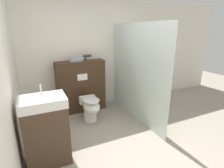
{
  "coord_description": "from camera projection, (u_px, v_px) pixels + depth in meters",
  "views": [
    {
      "loc": [
        -1.23,
        -1.83,
        1.81
      ],
      "look_at": [
        0.22,
        1.25,
        0.76
      ],
      "focal_mm": 28.0,
      "sensor_mm": 36.0,
      "label": 1
    }
  ],
  "objects": [
    {
      "name": "shower_glass",
      "position": [
        136.0,
        73.0,
        3.54
      ],
      "size": [
        0.04,
        2.0,
        1.96
      ],
      "color": "silver",
      "rests_on": "ground_plane"
    },
    {
      "name": "ground_plane",
      "position": [
        134.0,
        156.0,
        2.62
      ],
      "size": [
        12.0,
        12.0,
        0.0
      ],
      "primitive_type": "plane",
      "color": "#9E9384"
    },
    {
      "name": "toilet",
      "position": [
        91.0,
        108.0,
        3.55
      ],
      "size": [
        0.33,
        0.55,
        0.51
      ],
      "color": "white",
      "rests_on": "ground_plane"
    },
    {
      "name": "wall_back",
      "position": [
        88.0,
        55.0,
        4.08
      ],
      "size": [
        8.0,
        0.06,
        2.5
      ],
      "color": "silver",
      "rests_on": "ground_plane"
    },
    {
      "name": "partition_panel",
      "position": [
        81.0,
        87.0,
        3.97
      ],
      "size": [
        1.08,
        0.29,
        1.17
      ],
      "color": "#3D2819",
      "rests_on": "ground_plane"
    },
    {
      "name": "folded_towel",
      "position": [
        76.0,
        60.0,
        3.74
      ],
      "size": [
        0.27,
        0.13,
        0.08
      ],
      "color": "#8C9EAD",
      "rests_on": "partition_panel"
    },
    {
      "name": "sink_vanity",
      "position": [
        46.0,
        130.0,
        2.4
      ],
      "size": [
        0.58,
        0.44,
        1.12
      ],
      "color": "#473323",
      "rests_on": "ground_plane"
    },
    {
      "name": "hair_drier",
      "position": [
        87.0,
        56.0,
        3.85
      ],
      "size": [
        0.2,
        0.06,
        0.13
      ],
      "color": "#2D2D33",
      "rests_on": "partition_panel"
    }
  ]
}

